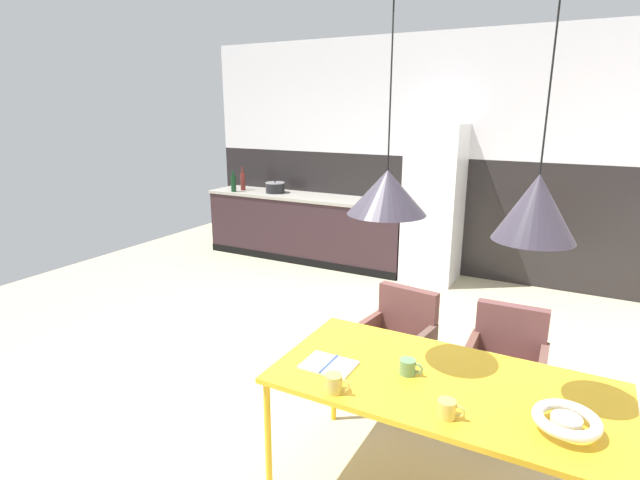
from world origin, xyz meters
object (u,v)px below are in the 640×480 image
mug_tall_blue (334,383)px  bottle_vinegar_dark (243,181)px  dining_table (443,388)px  bottle_oil_tall (233,183)px  pendant_lamp_over_table_near (387,192)px  mug_short_terracotta (447,409)px  armchair_far_side (400,331)px  cooking_pot (275,188)px  mug_glass_clear (408,367)px  pendant_lamp_over_table_far (536,207)px  open_book (329,365)px  fruit_bowl (566,421)px  armchair_head_of_table (507,353)px  refrigerator_column (434,204)px

mug_tall_blue → bottle_vinegar_dark: size_ratio=0.39×
dining_table → mug_tall_blue: (-0.45, -0.36, 0.09)m
bottle_oil_tall → pendant_lamp_over_table_near: (3.60, -3.35, 0.65)m
mug_short_terracotta → bottle_vinegar_dark: bottle_vinegar_dark is taller
armchair_far_side → cooking_pot: size_ratio=2.91×
mug_glass_clear → pendant_lamp_over_table_far: pendant_lamp_over_table_far is taller
open_book → mug_tall_blue: bearing=-56.6°
fruit_bowl → bottle_oil_tall: size_ratio=0.95×
dining_table → bottle_vinegar_dark: 5.28m
mug_glass_clear → pendant_lamp_over_table_far: bearing=-2.6°
mug_short_terracotta → pendant_lamp_over_table_near: (-0.44, 0.31, 0.90)m
dining_table → cooking_pot: size_ratio=6.29×
armchair_head_of_table → mug_tall_blue: size_ratio=6.15×
refrigerator_column → mug_glass_clear: bearing=-76.0°
mug_tall_blue → open_book: bearing=123.4°
armchair_head_of_table → open_book: size_ratio=2.96×
cooking_pot → open_book: bearing=-53.1°
armchair_head_of_table → mug_tall_blue: bearing=61.6°
mug_short_terracotta → bottle_oil_tall: size_ratio=0.43×
open_book → cooking_pot: bearing=126.9°
dining_table → bottle_oil_tall: (-3.95, 3.37, 0.34)m
refrigerator_column → bottle_vinegar_dark: refrigerator_column is taller
refrigerator_column → open_book: size_ratio=6.95×
mug_short_terracotta → dining_table: bearing=107.6°
cooking_pot → pendant_lamp_over_table_far: pendant_lamp_over_table_far is taller
mug_short_terracotta → cooking_pot: (-3.46, 3.86, 0.21)m
dining_table → armchair_far_side: armchair_far_side is taller
fruit_bowl → pendant_lamp_over_table_far: pendant_lamp_over_table_far is taller
open_book → mug_short_terracotta: bearing=-12.8°
bottle_vinegar_dark → fruit_bowl: bearing=-39.5°
armchair_far_side → bottle_oil_tall: bottle_oil_tall is taller
bottle_oil_tall → pendant_lamp_over_table_far: 5.52m
mug_glass_clear → pendant_lamp_over_table_near: pendant_lamp_over_table_near is taller
mug_short_terracotta → bottle_vinegar_dark: (-4.00, 3.83, 0.27)m
armchair_far_side → pendant_lamp_over_table_near: bearing=110.8°
bottle_vinegar_dark → pendant_lamp_over_table_far: 5.59m
armchair_far_side → pendant_lamp_over_table_near: 1.52m
dining_table → mug_short_terracotta: 0.32m
armchair_far_side → armchair_head_of_table: 0.75m
open_book → mug_glass_clear: bearing=17.0°
dining_table → mug_short_terracotta: bearing=-72.4°
pendant_lamp_over_table_near → cooking_pot: bearing=130.4°
pendant_lamp_over_table_near → pendant_lamp_over_table_far: same height
open_book → pendant_lamp_over_table_near: bearing=32.6°
fruit_bowl → open_book: 1.16m
armchair_far_side → mug_short_terracotta: 1.42m
armchair_head_of_table → bottle_vinegar_dark: (-4.10, 2.62, 0.53)m
mug_tall_blue → refrigerator_column: bearing=99.2°
mug_tall_blue → armchair_head_of_table: bearing=63.1°
fruit_bowl → mug_glass_clear: (-0.75, 0.14, -0.01)m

